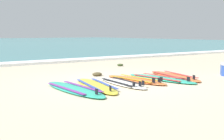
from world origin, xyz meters
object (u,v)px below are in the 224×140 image
at_px(surfboard_0, 74,89).
at_px(surfboard_5, 174,76).
at_px(surfboard_1, 96,86).
at_px(surfboard_3, 135,80).
at_px(surfboard_4, 161,78).
at_px(surfboard_2, 122,83).

relative_size(surfboard_0, surfboard_5, 1.00).
height_order(surfboard_1, surfboard_3, same).
bearing_deg(surfboard_5, surfboard_3, 175.52).
bearing_deg(surfboard_3, surfboard_4, -16.45).
bearing_deg(surfboard_0, surfboard_4, 0.08).
height_order(surfboard_0, surfboard_5, same).
distance_m(surfboard_0, surfboard_3, 1.94).
bearing_deg(surfboard_1, surfboard_0, -173.04).
relative_size(surfboard_0, surfboard_3, 1.10).
height_order(surfboard_0, surfboard_4, same).
bearing_deg(surfboard_2, surfboard_4, -0.55).
distance_m(surfboard_1, surfboard_4, 2.03).
bearing_deg(surfboard_1, surfboard_5, 0.73).
relative_size(surfboard_1, surfboard_3, 1.07).
bearing_deg(surfboard_0, surfboard_2, 0.68).
relative_size(surfboard_0, surfboard_1, 1.03).
bearing_deg(surfboard_5, surfboard_0, -178.09).
relative_size(surfboard_3, surfboard_5, 0.91).
height_order(surfboard_2, surfboard_4, same).
xyz_separation_m(surfboard_2, surfboard_3, (0.58, 0.20, -0.00)).
relative_size(surfboard_2, surfboard_5, 0.83).
distance_m(surfboard_2, surfboard_3, 0.62).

